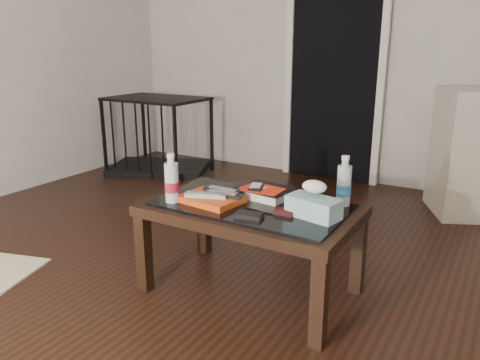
{
  "coord_description": "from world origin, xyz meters",
  "views": [
    {
      "loc": [
        1.02,
        -1.55,
        1.2
      ],
      "look_at": [
        -0.1,
        0.35,
        0.55
      ],
      "focal_mm": 35.0,
      "sensor_mm": 36.0,
      "label": 1
    }
  ],
  "objects_px": {
    "water_bottle_left": "(172,178)",
    "water_bottle_right": "(344,181)",
    "tissue_box": "(313,207)",
    "pet_crate": "(159,148)",
    "textbook": "(265,192)",
    "coffee_table": "(251,216)"
  },
  "relations": [
    {
      "from": "pet_crate",
      "to": "textbook",
      "type": "distance_m",
      "value": 2.39
    },
    {
      "from": "coffee_table",
      "to": "pet_crate",
      "type": "distance_m",
      "value": 2.45
    },
    {
      "from": "pet_crate",
      "to": "tissue_box",
      "type": "bearing_deg",
      "value": -59.24
    },
    {
      "from": "tissue_box",
      "to": "water_bottle_left",
      "type": "bearing_deg",
      "value": -155.97
    },
    {
      "from": "water_bottle_right",
      "to": "tissue_box",
      "type": "bearing_deg",
      "value": -104.9
    },
    {
      "from": "water_bottle_left",
      "to": "water_bottle_right",
      "type": "bearing_deg",
      "value": 27.3
    },
    {
      "from": "pet_crate",
      "to": "water_bottle_right",
      "type": "distance_m",
      "value": 2.67
    },
    {
      "from": "pet_crate",
      "to": "water_bottle_left",
      "type": "distance_m",
      "value": 2.34
    },
    {
      "from": "coffee_table",
      "to": "tissue_box",
      "type": "bearing_deg",
      "value": -3.13
    },
    {
      "from": "water_bottle_left",
      "to": "pet_crate",
      "type": "bearing_deg",
      "value": 132.05
    },
    {
      "from": "water_bottle_left",
      "to": "water_bottle_right",
      "type": "height_order",
      "value": "same"
    },
    {
      "from": "textbook",
      "to": "tissue_box",
      "type": "height_order",
      "value": "tissue_box"
    },
    {
      "from": "textbook",
      "to": "water_bottle_left",
      "type": "bearing_deg",
      "value": -133.43
    },
    {
      "from": "textbook",
      "to": "water_bottle_right",
      "type": "bearing_deg",
      "value": 18.61
    },
    {
      "from": "water_bottle_left",
      "to": "tissue_box",
      "type": "bearing_deg",
      "value": 12.77
    },
    {
      "from": "textbook",
      "to": "tissue_box",
      "type": "distance_m",
      "value": 0.34
    },
    {
      "from": "water_bottle_left",
      "to": "water_bottle_right",
      "type": "xyz_separation_m",
      "value": [
        0.72,
        0.37,
        0.0
      ]
    },
    {
      "from": "water_bottle_left",
      "to": "tissue_box",
      "type": "xyz_separation_m",
      "value": [
        0.66,
        0.15,
        -0.07
      ]
    },
    {
      "from": "coffee_table",
      "to": "textbook",
      "type": "relative_size",
      "value": 4.0
    },
    {
      "from": "water_bottle_left",
      "to": "textbook",
      "type": "bearing_deg",
      "value": 39.92
    },
    {
      "from": "pet_crate",
      "to": "water_bottle_left",
      "type": "height_order",
      "value": "pet_crate"
    },
    {
      "from": "coffee_table",
      "to": "tissue_box",
      "type": "distance_m",
      "value": 0.34
    }
  ]
}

